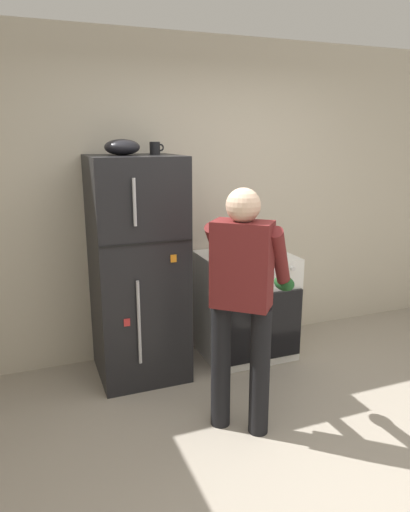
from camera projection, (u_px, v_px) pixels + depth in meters
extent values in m
plane|color=#9E9384|center=(297.00, 480.00, 2.64)|extent=(8.00, 8.00, 0.00)
cube|color=beige|center=(184.00, 200.00, 4.07)|extent=(6.00, 0.10, 2.70)
cube|color=black|center=(138.00, 269.00, 3.66)|extent=(0.68, 0.68, 1.75)
cube|color=black|center=(147.00, 243.00, 3.28)|extent=(0.67, 0.01, 0.01)
cylinder|color=#B7B7BC|center=(139.00, 323.00, 3.37)|extent=(0.02, 0.02, 0.64)
cylinder|color=#B7B7BC|center=(134.00, 202.00, 3.16)|extent=(0.02, 0.02, 0.33)
cube|color=red|center=(127.00, 322.00, 3.36)|extent=(0.04, 0.01, 0.06)
cube|color=orange|center=(174.00, 258.00, 3.38)|extent=(0.04, 0.01, 0.06)
cube|color=white|center=(245.00, 305.00, 4.10)|extent=(0.76, 0.64, 0.91)
cube|color=black|center=(262.00, 326.00, 3.82)|extent=(0.53, 0.01, 0.33)
cylinder|color=black|center=(234.00, 261.00, 3.79)|extent=(0.17, 0.17, 0.01)
cylinder|color=black|center=(273.00, 256.00, 3.92)|extent=(0.17, 0.17, 0.01)
cylinder|color=black|center=(220.00, 253.00, 4.05)|extent=(0.17, 0.17, 0.01)
cylinder|color=black|center=(257.00, 249.00, 4.18)|extent=(0.17, 0.17, 0.01)
cylinder|color=silver|center=(235.00, 275.00, 3.60)|extent=(0.04, 0.03, 0.04)
cylinder|color=silver|center=(254.00, 273.00, 3.66)|extent=(0.04, 0.03, 0.04)
cylinder|color=silver|center=(274.00, 271.00, 3.73)|extent=(0.04, 0.03, 0.04)
cylinder|color=silver|center=(293.00, 269.00, 3.79)|extent=(0.04, 0.03, 0.04)
cube|color=black|center=(262.00, 328.00, 3.81)|extent=(0.72, 0.03, 0.58)
cylinder|color=black|center=(221.00, 366.00, 3.06)|extent=(0.13, 0.13, 0.86)
cylinder|color=black|center=(260.00, 372.00, 2.97)|extent=(0.13, 0.13, 0.86)
cube|color=maroon|center=(242.00, 265.00, 2.84)|extent=(0.40, 0.39, 0.54)
sphere|color=beige|center=(243.00, 205.00, 2.75)|extent=(0.21, 0.21, 0.21)
sphere|color=#4C4C4C|center=(243.00, 212.00, 2.76)|extent=(0.15, 0.15, 0.15)
cylinder|color=maroon|center=(220.00, 254.00, 3.07)|extent=(0.35, 0.39, 0.48)
cylinder|color=maroon|center=(280.00, 259.00, 2.94)|extent=(0.35, 0.39, 0.48)
ellipsoid|color=#1E5123|center=(228.00, 277.00, 3.29)|extent=(0.12, 0.18, 0.10)
ellipsoid|color=#1E5123|center=(284.00, 283.00, 3.16)|extent=(0.12, 0.18, 0.10)
cylinder|color=red|center=(231.00, 251.00, 3.87)|extent=(0.25, 0.25, 0.11)
cube|color=black|center=(215.00, 248.00, 3.80)|extent=(0.05, 0.03, 0.02)
cube|color=black|center=(248.00, 245.00, 3.91)|extent=(0.05, 0.03, 0.02)
cylinder|color=black|center=(155.00, 148.00, 3.54)|extent=(0.08, 0.08, 0.10)
torus|color=black|center=(160.00, 147.00, 3.55)|extent=(0.06, 0.01, 0.06)
ellipsoid|color=black|center=(122.00, 147.00, 3.40)|extent=(0.26, 0.26, 0.12)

